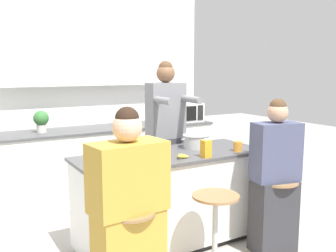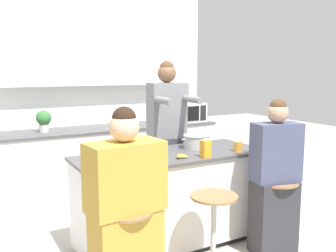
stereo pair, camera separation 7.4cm
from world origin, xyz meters
name	(u,v)px [view 1 (the left image)]	position (x,y,z in m)	size (l,w,h in m)	color
ground_plane	(172,243)	(0.00, 0.00, 0.00)	(16.00, 16.00, 0.00)	#B2ADA3
wall_back	(97,78)	(0.00, 1.92, 1.54)	(3.15, 0.22, 2.70)	white
back_counter	(108,162)	(0.00, 1.61, 0.46)	(2.93, 0.65, 0.92)	white
kitchen_island	(172,198)	(0.00, 0.00, 0.45)	(1.81, 0.71, 0.88)	black
bar_stool_leftmost	(130,252)	(-0.72, -0.62, 0.37)	(0.38, 0.38, 0.68)	#997047
bar_stool_center	(215,232)	(0.00, -0.66, 0.37)	(0.38, 0.38, 0.68)	#997047
bar_stool_rightmost	(276,213)	(0.72, -0.62, 0.37)	(0.38, 0.38, 0.68)	#997047
person_cooking	(166,141)	(0.27, 0.57, 0.88)	(0.43, 0.57, 1.75)	#383842
person_wrapped_blanket	(129,213)	(-0.73, -0.62, 0.66)	(0.55, 0.33, 1.41)	gold
person_seated_near	(275,184)	(0.70, -0.62, 0.64)	(0.45, 0.34, 1.41)	#333338
cooking_pot	(196,141)	(0.34, 0.09, 0.95)	(0.35, 0.27, 0.13)	#B7BABC
fruit_bowl	(146,155)	(-0.30, -0.06, 0.92)	(0.20, 0.20, 0.07)	#B7BABC
mixing_bowl_steel	(108,159)	(-0.64, -0.02, 0.91)	(0.17, 0.17, 0.06)	white
coffee_cup_near	(238,146)	(0.60, -0.23, 0.93)	(0.11, 0.08, 0.09)	orange
banana_bunch	(182,156)	(-0.03, -0.21, 0.90)	(0.13, 0.10, 0.04)	yellow
juice_carton	(206,148)	(0.19, -0.28, 0.96)	(0.08, 0.08, 0.17)	gold
microwave	(182,112)	(1.13, 1.57, 1.05)	(0.52, 0.38, 0.27)	white
potted_plant	(41,120)	(-0.82, 1.61, 1.07)	(0.18, 0.18, 0.26)	beige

